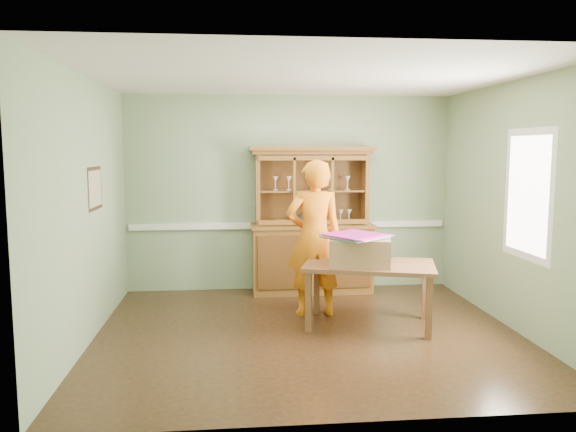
{
  "coord_description": "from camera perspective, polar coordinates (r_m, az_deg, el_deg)",
  "views": [
    {
      "loc": [
        -0.79,
        -5.78,
        1.96
      ],
      "look_at": [
        -0.18,
        0.4,
        1.22
      ],
      "focal_mm": 35.0,
      "sensor_mm": 36.0,
      "label": 1
    }
  ],
  "objects": [
    {
      "name": "window_panel",
      "position": [
        6.27,
        23.13,
        2.03
      ],
      "size": [
        0.03,
        0.96,
        1.36
      ],
      "color": "white",
      "rests_on": "wall_right"
    },
    {
      "name": "cardboard_box",
      "position": [
        6.17,
        7.32,
        -3.58
      ],
      "size": [
        0.74,
        0.65,
        0.3
      ],
      "primitive_type": "cube",
      "rotation": [
        0.0,
        0.0,
        -0.23
      ],
      "color": "#A27C53",
      "rests_on": "dining_table"
    },
    {
      "name": "kite_stack",
      "position": [
        6.11,
        6.92,
        -2.03
      ],
      "size": [
        0.77,
        0.77,
        0.04
      ],
      "rotation": [
        0.0,
        0.0,
        0.68
      ],
      "color": "#3CCD5F",
      "rests_on": "cardboard_box"
    },
    {
      "name": "dining_table",
      "position": [
        6.31,
        8.26,
        -5.52
      ],
      "size": [
        1.59,
        1.2,
        0.71
      ],
      "rotation": [
        0.0,
        0.0,
        -0.28
      ],
      "color": "brown",
      "rests_on": "floor"
    },
    {
      "name": "wall_back",
      "position": [
        7.84,
        0.13,
        2.33
      ],
      "size": [
        4.5,
        0.0,
        4.5
      ],
      "primitive_type": "plane",
      "rotation": [
        1.57,
        0.0,
        0.0
      ],
      "color": "#8BA67C",
      "rests_on": "floor"
    },
    {
      "name": "wall_front",
      "position": [
        3.91,
        6.03,
        -2.24
      ],
      "size": [
        4.5,
        0.0,
        4.5
      ],
      "primitive_type": "plane",
      "rotation": [
        -1.57,
        0.0,
        0.0
      ],
      "color": "#8BA67C",
      "rests_on": "floor"
    },
    {
      "name": "chair_rail",
      "position": [
        7.87,
        0.15,
        -0.96
      ],
      "size": [
        4.41,
        0.05,
        0.08
      ],
      "primitive_type": "cube",
      "color": "white",
      "rests_on": "wall_back"
    },
    {
      "name": "wall_left",
      "position": [
        5.99,
        -19.75,
        0.54
      ],
      "size": [
        0.0,
        4.0,
        4.0
      ],
      "primitive_type": "plane",
      "rotation": [
        1.57,
        0.0,
        1.57
      ],
      "color": "#8BA67C",
      "rests_on": "floor"
    },
    {
      "name": "framed_map",
      "position": [
        6.26,
        -18.98,
        2.66
      ],
      "size": [
        0.03,
        0.6,
        0.46
      ],
      "color": "#362515",
      "rests_on": "wall_left"
    },
    {
      "name": "person",
      "position": [
        6.62,
        2.67,
        -2.25
      ],
      "size": [
        0.68,
        0.46,
        1.84
      ],
      "primitive_type": "imported",
      "rotation": [
        0.0,
        0.0,
        3.17
      ],
      "color": "orange",
      "rests_on": "floor"
    },
    {
      "name": "china_hutch",
      "position": [
        7.73,
        2.43,
        -2.55
      ],
      "size": [
        1.7,
        0.56,
        2.0
      ],
      "color": "brown",
      "rests_on": "floor"
    },
    {
      "name": "ceiling",
      "position": [
        5.88,
        2.15,
        14.01
      ],
      "size": [
        4.5,
        4.5,
        0.0
      ],
      "primitive_type": "plane",
      "rotation": [
        3.14,
        0.0,
        0.0
      ],
      "color": "white",
      "rests_on": "wall_back"
    },
    {
      "name": "wall_right",
      "position": [
        6.56,
        21.98,
        0.95
      ],
      "size": [
        0.0,
        4.0,
        4.0
      ],
      "primitive_type": "plane",
      "rotation": [
        1.57,
        0.0,
        -1.57
      ],
      "color": "#8BA67C",
      "rests_on": "floor"
    },
    {
      "name": "floor",
      "position": [
        6.15,
        2.03,
        -11.79
      ],
      "size": [
        4.5,
        4.5,
        0.0
      ],
      "primitive_type": "plane",
      "color": "#432B15",
      "rests_on": "ground"
    }
  ]
}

